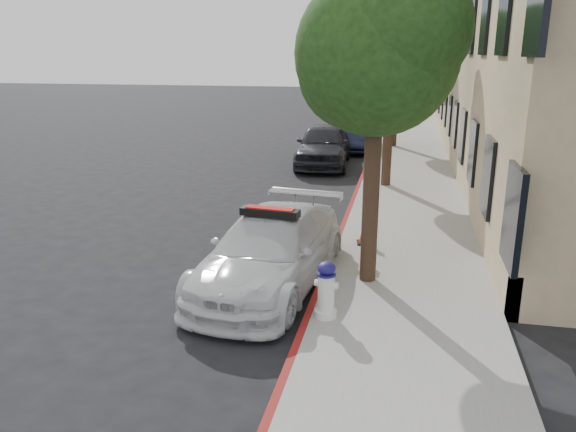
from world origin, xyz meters
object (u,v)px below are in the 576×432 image
(fire_hydrant, at_px, (326,290))
(police_car, at_px, (270,251))
(parked_car_far, at_px, (355,134))
(parked_car_mid, at_px, (323,145))
(traffic_cone, at_px, (365,229))

(fire_hydrant, bearing_deg, police_car, 142.94)
(police_car, distance_m, fire_hydrant, 1.86)
(police_car, xyz_separation_m, parked_car_far, (0.10, 15.76, 0.01))
(parked_car_mid, xyz_separation_m, parked_car_far, (0.85, 3.93, -0.11))
(police_car, bearing_deg, parked_car_mid, 100.34)
(parked_car_far, bearing_deg, traffic_cone, -87.90)
(fire_hydrant, relative_size, traffic_cone, 1.40)
(parked_car_far, bearing_deg, fire_hydrant, -90.44)
(parked_car_mid, height_order, fire_hydrant, parked_car_mid)
(police_car, relative_size, parked_car_mid, 1.04)
(police_car, height_order, parked_car_mid, parked_car_mid)
(parked_car_far, bearing_deg, police_car, -94.64)
(parked_car_far, height_order, traffic_cone, parked_car_far)
(parked_car_mid, bearing_deg, parked_car_far, 74.29)
(traffic_cone, bearing_deg, fire_hydrant, -95.22)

